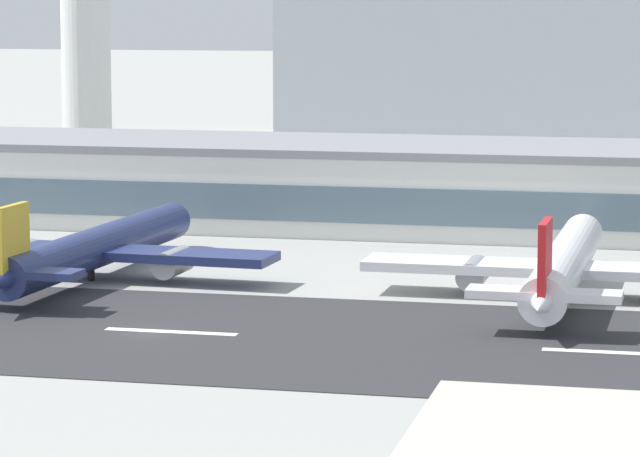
{
  "coord_description": "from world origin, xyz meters",
  "views": [
    {
      "loc": [
        46.17,
        -135.59,
        29.45
      ],
      "look_at": [
        9.08,
        27.36,
        5.8
      ],
      "focal_mm": 93.43,
      "sensor_mm": 36.0,
      "label": 1
    }
  ],
  "objects": [
    {
      "name": "ground_plane",
      "position": [
        0.0,
        0.0,
        0.0
      ],
      "size": [
        1400.0,
        1400.0,
        0.0
      ],
      "primitive_type": "plane",
      "color": "#9E9E99"
    },
    {
      "name": "airliner_gold_tail_gate_0",
      "position": [
        -14.53,
        24.73,
        3.2
      ],
      "size": [
        38.76,
        48.04,
        10.02
      ],
      "rotation": [
        0.0,
        0.0,
        1.51
      ],
      "color": "navy",
      "rests_on": "ground_plane"
    },
    {
      "name": "airliner_red_tail_gate_1",
      "position": [
        33.94,
        24.18,
        3.23
      ],
      "size": [
        39.39,
        48.61,
        10.14
      ],
      "rotation": [
        0.0,
        0.0,
        1.56
      ],
      "color": "white",
      "rests_on": "ground_plane"
    },
    {
      "name": "terminal_building",
      "position": [
        10.37,
        70.6,
        5.39
      ],
      "size": [
        196.1,
        26.42,
        10.76
      ],
      "color": "silver",
      "rests_on": "ground_plane"
    },
    {
      "name": "runway_centreline_dash_5",
      "position": [
        40.11,
        0.89,
        0.09
      ],
      "size": [
        12.0,
        1.2,
        0.01
      ],
      "primitive_type": "cube",
      "color": "white",
      "rests_on": "runway_strip"
    },
    {
      "name": "runway_strip",
      "position": [
        0.0,
        0.89,
        0.04
      ],
      "size": [
        800.0,
        37.54,
        0.08
      ],
      "primitive_type": "cube",
      "color": "#2D2D30",
      "rests_on": "ground_plane"
    },
    {
      "name": "runway_centreline_dash_4",
      "position": [
        1.7,
        0.89,
        0.09
      ],
      "size": [
        12.0,
        1.2,
        0.01
      ],
      "primitive_type": "cube",
      "color": "white",
      "rests_on": "runway_strip"
    },
    {
      "name": "distant_hotel_block",
      "position": [
        9.19,
        198.11,
        19.09
      ],
      "size": [
        90.74,
        27.77,
        38.17
      ],
      "primitive_type": "cube",
      "color": "#A8B2BC",
      "rests_on": "ground_plane"
    }
  ]
}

